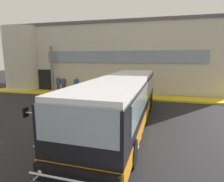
% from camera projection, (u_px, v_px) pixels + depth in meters
% --- Properties ---
extents(ground_plane, '(80.00, 90.00, 0.02)m').
position_uv_depth(ground_plane, '(90.00, 109.00, 13.83)').
color(ground_plane, '#232326').
rests_on(ground_plane, ground).
extents(bay_paint_stripes, '(4.40, 3.96, 0.01)m').
position_uv_depth(bay_paint_stripes, '(97.00, 134.00, 9.33)').
color(bay_paint_stripes, silver).
rests_on(bay_paint_stripes, ground).
extents(terminal_building, '(23.96, 13.80, 7.39)m').
position_uv_depth(terminal_building, '(117.00, 58.00, 24.43)').
color(terminal_building, beige).
rests_on(terminal_building, ground).
extents(boarding_curb, '(26.16, 2.00, 0.15)m').
position_uv_depth(boarding_curb, '(108.00, 95.00, 18.39)').
color(boarding_curb, yellow).
rests_on(boarding_curb, ground).
extents(entry_support_column, '(0.28, 0.28, 4.76)m').
position_uv_depth(entry_support_column, '(52.00, 69.00, 20.11)').
color(entry_support_column, slate).
rests_on(entry_support_column, boarding_curb).
extents(bus_main_foreground, '(3.22, 12.44, 2.70)m').
position_uv_depth(bus_main_foreground, '(124.00, 101.00, 10.52)').
color(bus_main_foreground, black).
rests_on(bus_main_foreground, ground).
extents(passenger_near_column, '(0.59, 0.41, 1.68)m').
position_uv_depth(passenger_near_column, '(58.00, 82.00, 19.98)').
color(passenger_near_column, '#4C4233').
rests_on(passenger_near_column, boarding_curb).
extents(passenger_by_doorway, '(0.59, 0.23, 1.68)m').
position_uv_depth(passenger_by_doorway, '(64.00, 84.00, 19.03)').
color(passenger_by_doorway, '#1E2338').
rests_on(passenger_by_doorway, boarding_curb).
extents(passenger_at_curb_edge, '(0.59, 0.26, 1.68)m').
position_uv_depth(passenger_at_curb_edge, '(76.00, 84.00, 19.00)').
color(passenger_at_curb_edge, '#1E2338').
rests_on(passenger_at_curb_edge, boarding_curb).
extents(safety_bollard_yellow, '(0.18, 0.18, 0.90)m').
position_uv_depth(safety_bollard_yellow, '(87.00, 93.00, 17.59)').
color(safety_bollard_yellow, yellow).
rests_on(safety_bollard_yellow, ground).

